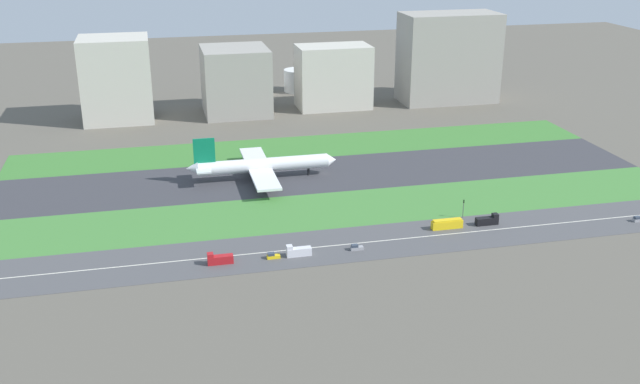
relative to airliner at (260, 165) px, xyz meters
name	(u,v)px	position (x,y,z in m)	size (l,w,h in m)	color
ground_plane	(325,174)	(28.86, 0.00, -6.23)	(800.00, 800.00, 0.00)	#5B564C
runway	(325,174)	(28.86, 0.00, -6.18)	(280.00, 46.00, 0.10)	#38383D
grass_median_north	(306,147)	(28.86, 41.00, -6.18)	(280.00, 36.00, 0.10)	#3D7A33
grass_median_south	(350,208)	(28.86, -41.00, -6.18)	(280.00, 36.00, 0.10)	#427F38
highway	(374,242)	(28.86, -73.00, -6.18)	(280.00, 28.00, 0.10)	#4C4C4F
highway_centerline	(374,242)	(28.86, -73.00, -6.13)	(266.00, 0.50, 0.01)	silver
airliner	(260,165)	(0.00, 0.00, 0.00)	(65.00, 56.00, 19.70)	white
car_1	(638,219)	(129.98, -78.00, -5.31)	(4.40, 1.80, 2.00)	#99999E
truck_2	(298,251)	(0.83, -78.00, -4.56)	(8.40, 2.50, 4.00)	silver
truck_1	(487,220)	(73.97, -68.00, -4.56)	(8.40, 2.50, 4.00)	black
bus_0	(447,224)	(58.06, -68.00, -4.41)	(11.60, 2.50, 3.50)	yellow
car_2	(356,248)	(21.03, -78.00, -5.31)	(4.40, 1.80, 2.00)	#99999E
car_0	(273,256)	(-7.74, -78.00, -5.31)	(4.40, 1.80, 2.00)	yellow
truck_0	(220,259)	(-25.37, -78.00, -4.56)	(8.40, 2.50, 4.00)	#B2191E
traffic_light	(463,207)	(67.73, -60.01, -1.94)	(0.36, 0.50, 7.20)	#4C4C51
terminal_building	(116,79)	(-61.14, 114.00, 16.45)	(36.99, 32.93, 45.37)	beige
hangar_building	(236,81)	(3.87, 114.00, 12.40)	(36.59, 38.42, 37.27)	#9E998E
office_tower	(333,77)	(60.89, 114.00, 11.93)	(42.06, 24.61, 36.32)	beige
cargo_warehouse	(448,58)	(131.96, 114.00, 20.09)	(56.98, 29.04, 52.64)	#9E998E
fuel_tank_west	(259,80)	(23.85, 159.00, 2.50)	(16.19, 16.19, 17.45)	silver
fuel_tank_centre	(299,80)	(49.49, 159.00, 0.83)	(19.08, 19.08, 14.13)	silver
fuel_tank_east	(343,78)	(78.43, 159.00, 0.92)	(19.03, 19.03, 14.30)	silver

